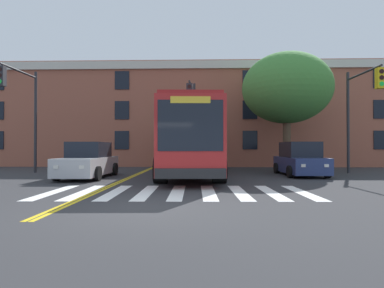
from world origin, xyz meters
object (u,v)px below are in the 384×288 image
at_px(traffic_light_overhead, 193,110).
at_px(traffic_light_near_corner, 360,102).
at_px(city_bus, 189,139).
at_px(car_silver_near_lane, 89,162).
at_px(traffic_light_far_corner, 23,101).
at_px(car_navy_far_lane, 300,160).
at_px(street_tree_curbside_large, 287,89).

bearing_deg(traffic_light_overhead, traffic_light_near_corner, -13.80).
distance_m(city_bus, car_silver_near_lane, 5.17).
distance_m(traffic_light_near_corner, traffic_light_far_corner, 18.47).
distance_m(car_navy_far_lane, traffic_light_overhead, 7.02).
height_order(city_bus, street_tree_curbside_large, street_tree_curbside_large).
xyz_separation_m(traffic_light_overhead, street_tree_curbside_large, (5.97, 0.43, 1.42)).
bearing_deg(traffic_light_overhead, car_navy_far_lane, -25.06).
bearing_deg(car_navy_far_lane, traffic_light_far_corner, 179.00).
height_order(city_bus, traffic_light_overhead, traffic_light_overhead).
relative_size(traffic_light_near_corner, traffic_light_far_corner, 0.98).
height_order(car_navy_far_lane, traffic_light_overhead, traffic_light_overhead).
relative_size(traffic_light_near_corner, street_tree_curbside_large, 0.75).
relative_size(car_navy_far_lane, traffic_light_overhead, 0.70).
bearing_deg(traffic_light_near_corner, traffic_light_overhead, 166.20).
bearing_deg(city_bus, traffic_light_near_corner, 4.42).
distance_m(car_silver_near_lane, traffic_light_overhead, 7.15).
xyz_separation_m(traffic_light_far_corner, traffic_light_overhead, (9.32, 2.43, -0.23)).
relative_size(traffic_light_near_corner, traffic_light_overhead, 1.02).
height_order(traffic_light_near_corner, street_tree_curbside_large, street_tree_curbside_large).
height_order(car_navy_far_lane, street_tree_curbside_large, street_tree_curbside_large).
distance_m(traffic_light_overhead, street_tree_curbside_large, 6.16).
relative_size(car_silver_near_lane, traffic_light_far_corner, 0.77).
height_order(traffic_light_far_corner, traffic_light_overhead, traffic_light_far_corner).
relative_size(car_navy_far_lane, traffic_light_near_corner, 0.69).
height_order(car_silver_near_lane, traffic_light_near_corner, traffic_light_near_corner).
bearing_deg(traffic_light_near_corner, traffic_light_far_corner, -179.44).
xyz_separation_m(car_silver_near_lane, car_navy_far_lane, (10.76, 1.45, 0.02)).
bearing_deg(car_silver_near_lane, traffic_light_far_corner, 158.43).
bearing_deg(car_navy_far_lane, traffic_light_overhead, 154.94).
xyz_separation_m(car_silver_near_lane, traffic_light_overhead, (5.00, 4.14, 3.01)).
xyz_separation_m(city_bus, traffic_light_overhead, (0.09, 2.96, 1.90)).
bearing_deg(traffic_light_near_corner, city_bus, -175.58).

